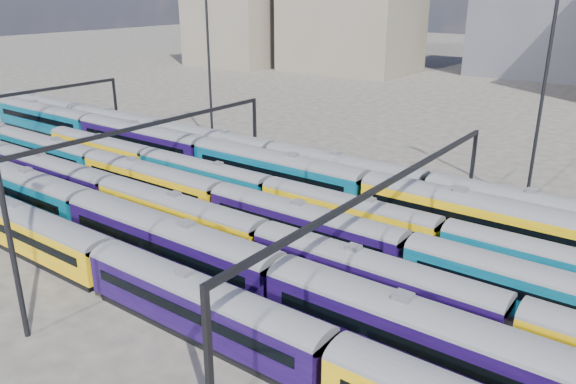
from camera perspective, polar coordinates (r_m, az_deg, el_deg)
The scene contains 12 objects.
ground at distance 51.55m, azimuth -0.38°, elevation -5.10°, with size 500.00×500.00×0.00m, color #3F3935.
rake_0 at distance 44.81m, azimuth -18.11°, elevation -6.55°, with size 120.45×2.94×4.94m.
rake_1 at distance 34.74m, azimuth 14.19°, elevation -13.82°, with size 156.13×3.26×5.50m.
rake_2 at distance 59.84m, azimuth -17.68°, elevation 0.21°, with size 119.37×2.91×4.90m.
rake_3 at distance 55.35m, azimuth -7.02°, elevation -0.55°, with size 119.46×2.91×4.90m.
rake_4 at distance 52.65m, azimuth 5.97°, elevation -1.82°, with size 92.72×2.72×4.56m.
rake_5 at distance 56.87m, azimuth 7.95°, elevation 0.39°, with size 137.05×3.34×5.64m.
rake_6 at distance 69.38m, azimuth -1.73°, elevation 3.90°, with size 121.83×2.97×5.00m.
gantry_1 at distance 62.67m, azimuth -15.26°, elevation 5.37°, with size 0.35×40.35×8.03m.
gantry_2 at distance 44.12m, azimuth 10.06°, elevation -0.31°, with size 0.35×40.35×8.03m.
mast_1 at distance 83.36m, azimuth -8.11°, elevation 14.38°, with size 1.40×0.50×25.60m.
mast_3 at distance 63.20m, azimuth 24.77°, elevation 11.04°, with size 1.40×0.50×25.60m.
Camera 1 is at (28.01, -37.34, 21.88)m, focal length 35.00 mm.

